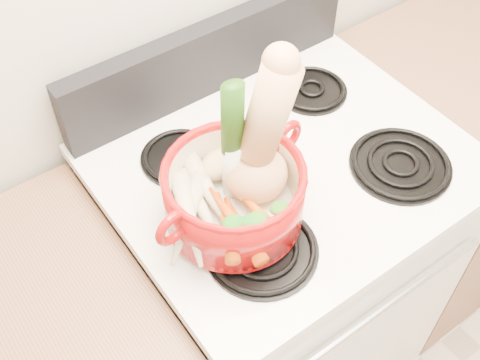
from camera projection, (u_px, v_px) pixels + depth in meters
stove_body at (276, 275)px, 1.70m from camera, size 0.76×0.65×0.92m
cooktop at (286, 164)px, 1.34m from camera, size 0.78×0.67×0.03m
control_backsplash at (209, 58)px, 1.42m from camera, size 0.76×0.05×0.18m
oven_handle at (381, 309)px, 1.28m from camera, size 0.60×0.02×0.02m
burner_front_left at (262, 249)px, 1.17m from camera, size 0.22×0.22×0.02m
burner_front_right at (401, 164)px, 1.31m from camera, size 0.22×0.22×0.02m
burner_back_left at (180, 156)px, 1.32m from camera, size 0.17×0.17×0.02m
burner_back_right at (312, 89)px, 1.47m from camera, size 0.17×0.17×0.02m
dutch_oven at (234, 195)px, 1.16m from camera, size 0.32×0.32×0.13m
pot_handle_left at (173, 228)px, 1.05m from camera, size 0.08×0.03×0.08m
pot_handle_right at (288, 137)px, 1.19m from camera, size 0.08×0.03×0.08m
squash at (265, 134)px, 1.10m from camera, size 0.23×0.19×0.33m
leek at (232, 141)px, 1.10m from camera, size 0.05×0.06×0.29m
ginger at (219, 164)px, 1.23m from camera, size 0.11×0.09×0.05m
parsnip_0 at (204, 212)px, 1.15m from camera, size 0.06×0.20×0.06m
parsnip_1 at (187, 218)px, 1.13m from camera, size 0.18×0.16×0.06m
parsnip_2 at (208, 189)px, 1.17m from camera, size 0.07×0.22×0.07m
parsnip_3 at (190, 219)px, 1.12m from camera, size 0.11×0.20×0.06m
carrot_0 at (243, 230)px, 1.13m from camera, size 0.06×0.16×0.05m
carrot_1 at (226, 222)px, 1.13m from camera, size 0.08×0.14×0.04m
carrot_2 at (253, 208)px, 1.15m from camera, size 0.03×0.15×0.04m
carrot_3 at (230, 230)px, 1.11m from camera, size 0.10×0.13×0.04m
carrot_4 at (230, 216)px, 1.12m from camera, size 0.04×0.15×0.04m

